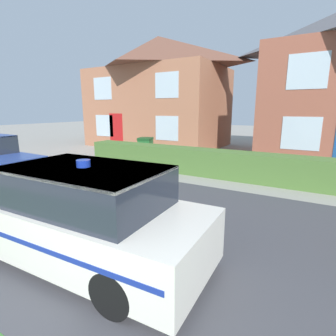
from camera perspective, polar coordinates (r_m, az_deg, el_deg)
The scene contains 5 objects.
road_strip at distance 5.29m, azimuth 2.68°, elevation -13.52°, with size 28.00×6.20×0.01m, color #424247.
garden_hedge at distance 9.49m, azimuth 10.05°, elevation 1.06°, with size 10.93×0.89×0.93m, color #4C7233.
police_car at distance 4.38m, azimuth -18.93°, elevation -9.53°, with size 4.39×1.85×1.61m.
house_left at distance 17.72m, azimuth -2.08°, elevation 16.28°, with size 8.60×5.76×6.79m.
wheelie_bin at distance 12.30m, azimuth -4.91°, elevation 4.17°, with size 0.77×0.82×1.06m.
Camera 1 is at (2.20, 0.14, 2.34)m, focal length 28.00 mm.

